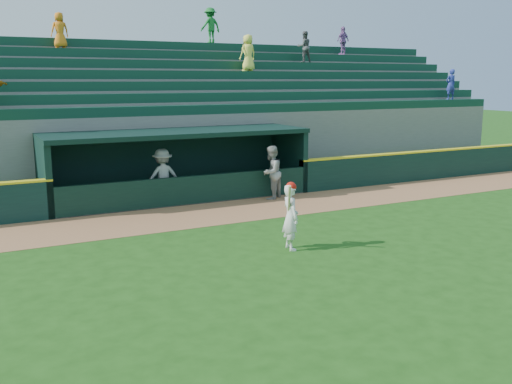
{
  "coord_description": "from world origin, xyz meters",
  "views": [
    {
      "loc": [
        -6.86,
        -11.65,
        4.25
      ],
      "look_at": [
        0.0,
        1.6,
        1.3
      ],
      "focal_mm": 40.0,
      "sensor_mm": 36.0,
      "label": 1
    }
  ],
  "objects": [
    {
      "name": "field_wall_right",
      "position": [
        12.25,
        6.55,
        0.6
      ],
      "size": [
        15.5,
        0.3,
        1.2
      ],
      "primitive_type": "cube",
      "color": "black",
      "rests_on": "ground"
    },
    {
      "name": "stands",
      "position": [
        -0.01,
        12.57,
        2.4
      ],
      "size": [
        34.5,
        6.25,
        7.62
      ],
      "color": "slate",
      "rests_on": "ground"
    },
    {
      "name": "batter_at_plate",
      "position": [
        0.34,
        0.36,
        0.88
      ],
      "size": [
        0.56,
        0.78,
        1.76
      ],
      "color": "white",
      "rests_on": "ground"
    },
    {
      "name": "ground",
      "position": [
        0.0,
        0.0,
        0.0
      ],
      "size": [
        120.0,
        120.0,
        0.0
      ],
      "primitive_type": "plane",
      "color": "#1C4912",
      "rests_on": "ground"
    },
    {
      "name": "wall_stripe_right",
      "position": [
        12.25,
        6.55,
        1.23
      ],
      "size": [
        15.5,
        0.32,
        0.06
      ],
      "primitive_type": "cube",
      "color": "yellow",
      "rests_on": "field_wall_right"
    },
    {
      "name": "dugout_player_front",
      "position": [
        2.93,
        6.07,
        0.96
      ],
      "size": [
        1.19,
        1.13,
        1.93
      ],
      "primitive_type": "imported",
      "rotation": [
        0.0,
        0.0,
        3.74
      ],
      "color": "#969691",
      "rests_on": "ground"
    },
    {
      "name": "dugout_player_inside",
      "position": [
        -0.79,
        7.12,
        0.96
      ],
      "size": [
        1.26,
        0.75,
        1.91
      ],
      "primitive_type": "imported",
      "rotation": [
        0.0,
        0.0,
        3.17
      ],
      "color": "#A7A7A2",
      "rests_on": "ground"
    },
    {
      "name": "dugout",
      "position": [
        0.0,
        8.0,
        1.36
      ],
      "size": [
        9.4,
        2.8,
        2.46
      ],
      "color": "#60605C",
      "rests_on": "ground"
    },
    {
      "name": "warning_track",
      "position": [
        0.0,
        4.9,
        0.01
      ],
      "size": [
        40.0,
        3.0,
        0.01
      ],
      "primitive_type": "cube",
      "color": "#9A643D",
      "rests_on": "ground"
    }
  ]
}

